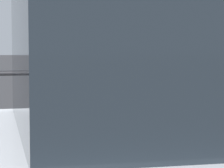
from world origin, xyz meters
The scene contains 3 objects.
parking_meter centered at (0.20, 0.38, 1.23)m, with size 0.17×0.18×1.50m.
pedestrian_at_meter centered at (-0.37, 0.34, 1.10)m, with size 0.61×0.51×1.66m.
background_railing centered at (0.00, 2.41, 0.94)m, with size 24.06×0.06×1.09m.
Camera 1 is at (-0.95, -3.87, 1.54)m, focal length 83.20 mm.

